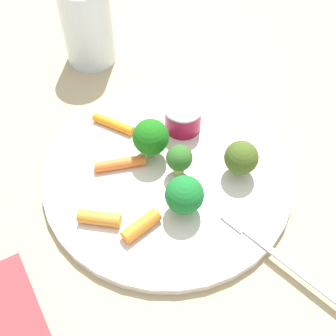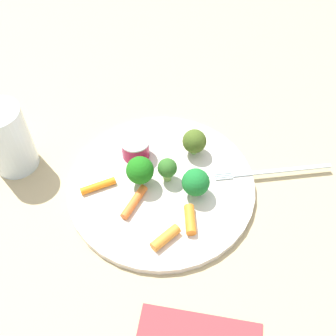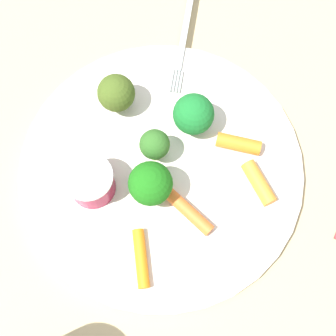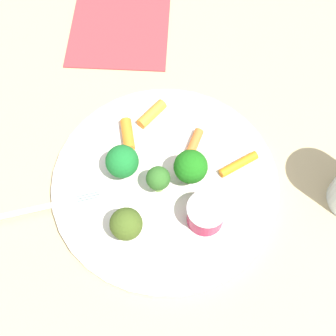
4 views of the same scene
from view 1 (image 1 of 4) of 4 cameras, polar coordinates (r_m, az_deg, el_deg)
ground_plane at (r=0.55m, az=-0.04°, el=-1.15°), size 2.40×2.40×0.00m
plate at (r=0.54m, az=-0.04°, el=-0.78°), size 0.29×0.29×0.01m
sauce_cup at (r=0.57m, az=1.86°, el=6.28°), size 0.05×0.05×0.04m
broccoli_floret_0 at (r=0.52m, az=9.02°, el=1.24°), size 0.04×0.04×0.05m
broccoli_floret_1 at (r=0.49m, az=2.04°, el=-3.37°), size 0.04×0.04×0.05m
broccoli_floret_2 at (r=0.52m, az=1.40°, el=1.12°), size 0.03×0.03×0.04m
broccoli_floret_3 at (r=0.53m, az=-1.91°, el=3.94°), size 0.04×0.04×0.05m
carrot_stick_0 at (r=0.54m, az=-5.92°, el=0.55°), size 0.06×0.04×0.01m
carrot_stick_1 at (r=0.49m, az=-3.33°, el=-7.12°), size 0.05×0.02×0.02m
carrot_stick_2 at (r=0.58m, az=-6.78°, el=5.43°), size 0.03×0.05×0.01m
carrot_stick_3 at (r=0.50m, az=-8.46°, el=-6.14°), size 0.04×0.04×0.01m
fork at (r=0.49m, az=15.25°, el=-11.81°), size 0.04×0.19×0.00m
drinking_glass at (r=0.67m, az=-9.96°, el=17.11°), size 0.07×0.07×0.12m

